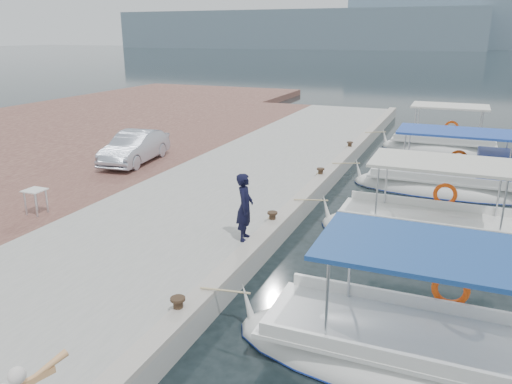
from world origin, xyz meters
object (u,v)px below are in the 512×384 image
at_px(fishing_caique_c, 429,234).
at_px(fisherman, 245,207).
at_px(fishing_caique_b, 424,361).
at_px(parked_car, 135,147).
at_px(fishing_caique_e, 442,149).
at_px(fishing_caique_d, 450,187).

bearing_deg(fishing_caique_c, fisherman, -144.18).
xyz_separation_m(fishing_caique_b, fishing_caique_c, (-0.34, 5.98, 0.00)).
relative_size(fishing_caique_c, fisherman, 3.56).
bearing_deg(fishing_caique_b, fishing_caique_c, 93.21).
height_order(fishing_caique_c, fisherman, fishing_caique_c).
xyz_separation_m(fishing_caique_b, fisherman, (-4.59, 2.91, 1.24)).
bearing_deg(fishing_caique_c, parked_car, 167.71).
distance_m(fishing_caique_e, fisherman, 15.37).
distance_m(fishing_caique_b, fishing_caique_d, 10.79).
distance_m(fishing_caique_e, parked_car, 14.60).
height_order(fishing_caique_b, fishing_caique_d, same).
relative_size(fishing_caique_e, fisherman, 3.36).
bearing_deg(fisherman, fishing_caique_b, -136.71).
xyz_separation_m(fishing_caique_d, fishing_caique_e, (-0.56, 6.89, -0.07)).
xyz_separation_m(fishing_caique_e, fisherman, (-4.08, -14.77, 1.24)).
bearing_deg(fishing_caique_e, fishing_caique_d, -85.37).
distance_m(fishing_caique_b, fisherman, 5.57).
height_order(fisherman, parked_car, fisherman).
relative_size(fishing_caique_d, fishing_caique_e, 1.16).
bearing_deg(fisherman, parked_car, 38.01).
bearing_deg(parked_car, fishing_caique_b, -42.75).
bearing_deg(parked_car, fishing_caique_d, 3.98).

